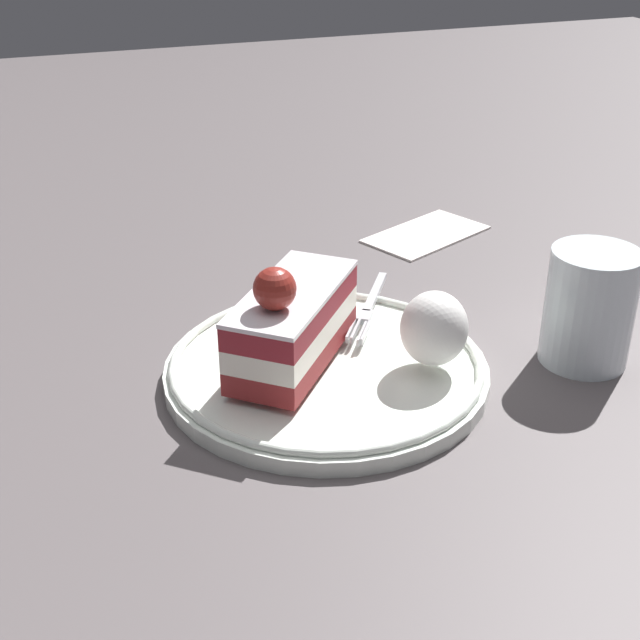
{
  "coord_description": "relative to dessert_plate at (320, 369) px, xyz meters",
  "views": [
    {
      "loc": [
        -0.5,
        0.18,
        0.31
      ],
      "look_at": [
        -0.02,
        0.0,
        0.05
      ],
      "focal_mm": 49.07,
      "sensor_mm": 36.0,
      "label": 1
    }
  ],
  "objects": [
    {
      "name": "ground_plane",
      "position": [
        0.02,
        -0.0,
        -0.01
      ],
      "size": [
        2.4,
        2.4,
        0.0
      ],
      "primitive_type": "plane",
      "color": "#585052"
    },
    {
      "name": "dessert_plate",
      "position": [
        0.0,
        0.0,
        0.0
      ],
      "size": [
        0.22,
        0.22,
        0.02
      ],
      "color": "white",
      "rests_on": "ground_plane"
    },
    {
      "name": "cake_slice",
      "position": [
        0.01,
        0.02,
        0.04
      ],
      "size": [
        0.12,
        0.12,
        0.08
      ],
      "color": "maroon",
      "rests_on": "dessert_plate"
    },
    {
      "name": "whipped_cream_dollop",
      "position": [
        -0.03,
        -0.07,
        0.03
      ],
      "size": [
        0.04,
        0.04,
        0.05
      ],
      "primitive_type": "ellipsoid",
      "color": "white",
      "rests_on": "dessert_plate"
    },
    {
      "name": "fork",
      "position": [
        0.05,
        -0.06,
        0.01
      ],
      "size": [
        0.1,
        0.07,
        0.0
      ],
      "color": "silver",
      "rests_on": "dessert_plate"
    },
    {
      "name": "drink_glass_far",
      "position": [
        -0.04,
        -0.18,
        0.03
      ],
      "size": [
        0.06,
        0.06,
        0.08
      ],
      "color": "silver",
      "rests_on": "ground_plane"
    },
    {
      "name": "folded_napkin",
      "position": [
        0.21,
        -0.18,
        -0.01
      ],
      "size": [
        0.11,
        0.13,
        0.0
      ],
      "primitive_type": "cube",
      "rotation": [
        0.0,
        0.0,
        1.98
      ],
      "color": "white",
      "rests_on": "ground_plane"
    }
  ]
}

